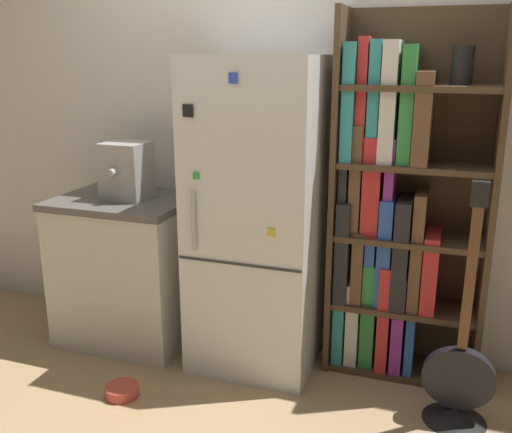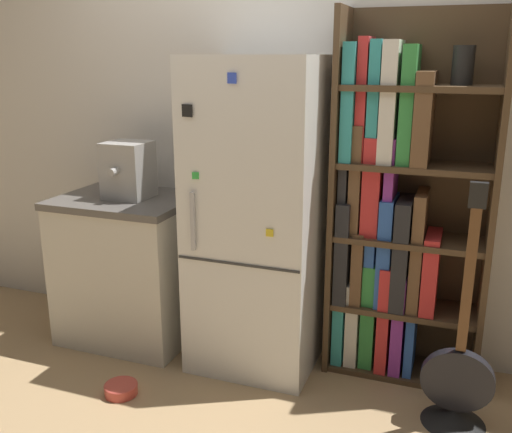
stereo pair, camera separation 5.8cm
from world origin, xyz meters
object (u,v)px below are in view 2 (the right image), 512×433
(refrigerator, at_px, (258,217))
(espresso_machine, at_px, (128,170))
(guitar, at_px, (456,391))
(bookshelf, at_px, (393,218))
(pet_bowl, at_px, (121,388))

(refrigerator, distance_m, espresso_machine, 0.82)
(espresso_machine, relative_size, guitar, 0.27)
(bookshelf, height_order, guitar, bookshelf)
(pet_bowl, bearing_deg, refrigerator, 48.29)
(guitar, height_order, pet_bowl, guitar)
(refrigerator, distance_m, pet_bowl, 1.13)
(refrigerator, distance_m, bookshelf, 0.71)
(espresso_machine, bearing_deg, guitar, -7.84)
(bookshelf, bearing_deg, pet_bowl, -148.38)
(espresso_machine, xyz_separation_m, pet_bowl, (0.26, -0.59, -1.01))
(guitar, bearing_deg, bookshelf, 132.65)
(espresso_machine, distance_m, guitar, 2.07)
(guitar, distance_m, pet_bowl, 1.64)
(bookshelf, relative_size, guitar, 1.60)
(guitar, relative_size, pet_bowl, 6.93)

